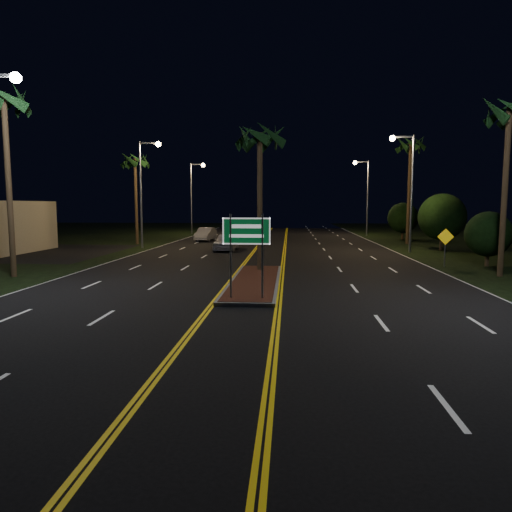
# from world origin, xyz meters

# --- Properties ---
(ground) EXTENTS (120.00, 120.00, 0.00)m
(ground) POSITION_xyz_m (0.00, 0.00, 0.00)
(ground) COLOR black
(ground) RESTS_ON ground
(median_island) EXTENTS (2.25, 10.25, 0.17)m
(median_island) POSITION_xyz_m (0.00, 7.00, 0.08)
(median_island) COLOR gray
(median_island) RESTS_ON ground
(highway_sign) EXTENTS (1.80, 0.08, 3.20)m
(highway_sign) POSITION_xyz_m (0.00, 2.80, 2.40)
(highway_sign) COLOR gray
(highway_sign) RESTS_ON ground
(streetlight_left_mid) EXTENTS (1.91, 0.44, 9.00)m
(streetlight_left_mid) POSITION_xyz_m (-10.61, 24.00, 5.66)
(streetlight_left_mid) COLOR gray
(streetlight_left_mid) RESTS_ON ground
(streetlight_left_far) EXTENTS (1.91, 0.44, 9.00)m
(streetlight_left_far) POSITION_xyz_m (-10.61, 44.00, 5.66)
(streetlight_left_far) COLOR gray
(streetlight_left_far) RESTS_ON ground
(streetlight_right_mid) EXTENTS (1.91, 0.44, 9.00)m
(streetlight_right_mid) POSITION_xyz_m (10.61, 22.00, 5.66)
(streetlight_right_mid) COLOR gray
(streetlight_right_mid) RESTS_ON ground
(streetlight_right_far) EXTENTS (1.91, 0.44, 9.00)m
(streetlight_right_far) POSITION_xyz_m (10.61, 42.00, 5.66)
(streetlight_right_far) COLOR gray
(streetlight_right_far) RESTS_ON ground
(palm_median) EXTENTS (2.40, 2.40, 8.30)m
(palm_median) POSITION_xyz_m (0.00, 10.50, 7.28)
(palm_median) COLOR #382819
(palm_median) RESTS_ON ground
(palm_left_near) EXTENTS (2.40, 2.40, 9.80)m
(palm_left_near) POSITION_xyz_m (-12.50, 8.00, 8.68)
(palm_left_near) COLOR #382819
(palm_left_near) RESTS_ON ground
(palm_left_far) EXTENTS (2.40, 2.40, 8.80)m
(palm_left_far) POSITION_xyz_m (-12.80, 28.00, 7.75)
(palm_left_far) COLOR #382819
(palm_left_far) RESTS_ON ground
(palm_right_near) EXTENTS (2.40, 2.40, 9.30)m
(palm_right_near) POSITION_xyz_m (12.50, 10.00, 8.21)
(palm_right_near) COLOR #382819
(palm_right_near) RESTS_ON ground
(palm_right_far) EXTENTS (2.40, 2.40, 10.30)m
(palm_right_far) POSITION_xyz_m (12.80, 30.00, 9.14)
(palm_right_far) COLOR #382819
(palm_right_far) RESTS_ON ground
(shrub_near) EXTENTS (2.70, 2.70, 3.30)m
(shrub_near) POSITION_xyz_m (13.50, 14.00, 1.95)
(shrub_near) COLOR #382819
(shrub_near) RESTS_ON ground
(shrub_mid) EXTENTS (3.78, 3.78, 4.62)m
(shrub_mid) POSITION_xyz_m (14.00, 24.00, 2.73)
(shrub_mid) COLOR #382819
(shrub_mid) RESTS_ON ground
(shrub_far) EXTENTS (3.24, 3.24, 3.96)m
(shrub_far) POSITION_xyz_m (13.80, 36.00, 2.34)
(shrub_far) COLOR #382819
(shrub_far) RESTS_ON ground
(car_near) EXTENTS (2.30, 5.16, 1.71)m
(car_near) POSITION_xyz_m (-3.55, 22.72, 0.85)
(car_near) COLOR #B7B6BC
(car_near) RESTS_ON ground
(car_far) EXTENTS (2.39, 4.88, 1.58)m
(car_far) POSITION_xyz_m (-7.09, 32.69, 0.79)
(car_far) COLOR #BABCC5
(car_far) RESTS_ON ground
(warning_sign) EXTENTS (0.96, 0.07, 2.29)m
(warning_sign) POSITION_xyz_m (10.86, 13.52, 1.47)
(warning_sign) COLOR gray
(warning_sign) RESTS_ON ground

